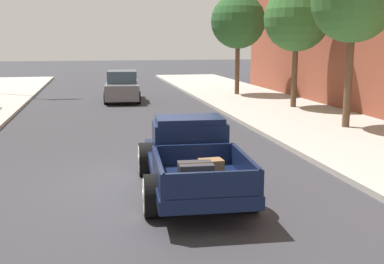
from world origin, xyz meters
The scene contains 6 objects.
ground_plane centered at (0.00, 0.00, 0.00)m, with size 140.00×140.00×0.00m, color #333338.
hotrod_truck_navy centered at (0.91, -0.64, 0.75)m, with size 2.39×5.02×1.58m.
car_background_grey centered at (0.42, 14.87, 0.77)m, with size 2.11×4.42×1.65m.
street_tree_nearest centered at (7.78, 4.64, 4.53)m, with size 2.87×2.87×5.84m.
street_tree_second centered at (8.11, 9.90, 4.20)m, with size 3.01×3.01×5.58m.
street_tree_third centered at (7.13, 15.60, 4.30)m, with size 3.12×3.12×5.73m.
Camera 1 is at (-1.07, -10.18, 3.18)m, focal length 42.96 mm.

